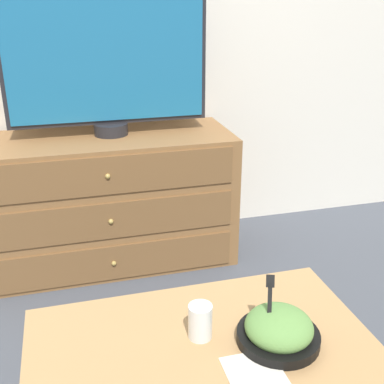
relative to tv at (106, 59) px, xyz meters
The scene contains 8 objects.
ground_plane 1.08m from the tv, 100.98° to the left, with size 12.00×12.00×0.00m, color #474C56.
wall_back 0.38m from the tv, 100.00° to the left, with size 12.00×0.05×2.60m.
dresser 0.71m from the tv, 149.57° to the right, with size 1.30×0.52×0.68m.
tv is the anchor object (origin of this frame).
coffee_table 1.47m from the tv, 85.50° to the right, with size 1.00×0.61×0.40m.
takeout_bowl 1.50m from the tv, 76.66° to the right, with size 0.24×0.24×0.20m.
drink_cup 1.39m from the tv, 85.21° to the right, with size 0.07×0.07×0.11m.
napkin 1.58m from the tv, 81.92° to the right, with size 0.15×0.15×0.00m.
Camera 1 is at (-0.17, -2.60, 1.33)m, focal length 45.00 mm.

